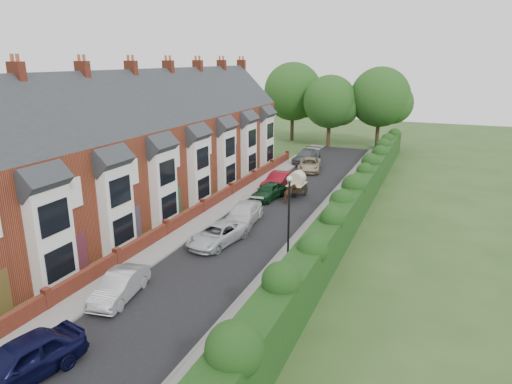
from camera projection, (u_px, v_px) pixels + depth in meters
ground at (201, 283)px, 23.74m from camera, size 140.00×140.00×0.00m
road at (268, 217)px, 33.69m from camera, size 6.00×58.00×0.02m
pavement_hedge_side at (322, 223)px, 32.19m from camera, size 2.20×58.00×0.12m
pavement_house_side at (221, 210)px, 35.08m from camera, size 1.70×58.00×0.12m
kerb_hedge_side at (307, 221)px, 32.57m from camera, size 0.18×58.00×0.13m
kerb_house_side at (230, 211)px, 34.78m from camera, size 0.18×58.00×0.13m
hedge at (348, 206)px, 31.10m from camera, size 2.10×58.00×2.85m
terrace_row at (138, 149)px, 35.30m from camera, size 9.05×40.50×11.50m
garden_wall_row at (203, 207)px, 34.44m from camera, size 0.35×40.35×1.10m
lamppost at (289, 209)px, 25.13m from camera, size 0.32×0.32×5.16m
tree_far_left at (333, 103)px, 58.68m from camera, size 7.14×6.80×9.29m
tree_far_right at (383, 99)px, 58.09m from camera, size 7.98×7.60×10.31m
tree_far_back at (296, 93)px, 63.25m from camera, size 8.40×8.00×10.82m
car_navy at (21, 361)px, 16.38m from camera, size 2.86×4.98×1.60m
car_silver_a at (120, 286)px, 22.10m from camera, size 2.01×4.15×1.31m
car_silver_b at (217, 235)px, 28.59m from camera, size 2.83×4.87×1.28m
car_white at (243, 214)px, 32.18m from camera, size 2.39×4.95×1.39m
car_green at (269, 191)px, 37.80m from camera, size 2.18×4.23×1.38m
car_red at (279, 181)px, 40.47m from camera, size 2.06×4.84×1.55m
car_beige at (309, 165)px, 47.28m from camera, size 3.07×5.08×1.32m
car_grey at (307, 156)px, 50.95m from camera, size 2.34×5.21×1.48m
horse at (290, 194)px, 36.87m from camera, size 0.78×1.67×1.40m
horse_cart at (297, 182)px, 38.30m from camera, size 1.37×3.03×2.19m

